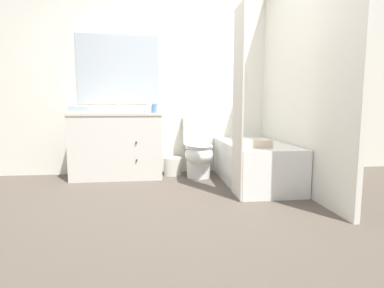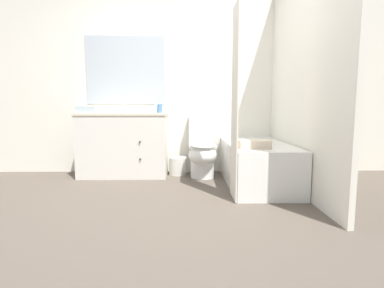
{
  "view_description": "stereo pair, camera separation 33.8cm",
  "coord_description": "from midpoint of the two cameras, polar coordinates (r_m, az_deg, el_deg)",
  "views": [
    {
      "loc": [
        -0.23,
        -2.6,
        0.92
      ],
      "look_at": [
        0.17,
        0.73,
        0.51
      ],
      "focal_mm": 28.0,
      "sensor_mm": 36.0,
      "label": 1
    },
    {
      "loc": [
        0.11,
        -2.62,
        0.92
      ],
      "look_at": [
        0.17,
        0.73,
        0.51
      ],
      "focal_mm": 28.0,
      "sensor_mm": 36.0,
      "label": 2
    }
  ],
  "objects": [
    {
      "name": "ground_plane",
      "position": [
        2.77,
        -5.37,
        -12.46
      ],
      "size": [
        14.0,
        14.0,
        0.0
      ],
      "primitive_type": "plane",
      "color": "brown"
    },
    {
      "name": "wall_back",
      "position": [
        4.28,
        -6.25,
        11.39
      ],
      "size": [
        8.0,
        0.06,
        2.5
      ],
      "color": "white",
      "rests_on": "ground_plane"
    },
    {
      "name": "wall_right",
      "position": [
        3.72,
        15.67,
        11.82
      ],
      "size": [
        0.05,
        2.63,
        2.5
      ],
      "color": "white",
      "rests_on": "ground_plane"
    },
    {
      "name": "vanity_cabinet",
      "position": [
        4.08,
        -16.31,
        -0.19
      ],
      "size": [
        1.17,
        0.54,
        0.85
      ],
      "color": "silver",
      "rests_on": "ground_plane"
    },
    {
      "name": "sink_faucet",
      "position": [
        4.22,
        -16.13,
        6.21
      ],
      "size": [
        0.14,
        0.12,
        0.12
      ],
      "color": "silver",
      "rests_on": "vanity_cabinet"
    },
    {
      "name": "toilet",
      "position": [
        3.96,
        -1.29,
        -1.24
      ],
      "size": [
        0.36,
        0.66,
        0.81
      ],
      "color": "white",
      "rests_on": "ground_plane"
    },
    {
      "name": "bathtub",
      "position": [
        3.71,
        9.13,
        -3.49
      ],
      "size": [
        0.71,
        1.48,
        0.5
      ],
      "color": "white",
      "rests_on": "ground_plane"
    },
    {
      "name": "shower_curtain",
      "position": [
        3.01,
        5.59,
        7.59
      ],
      "size": [
        0.01,
        0.36,
        1.9
      ],
      "color": "silver",
      "rests_on": "ground_plane"
    },
    {
      "name": "wastebasket",
      "position": [
        4.12,
        -6.05,
        -4.25
      ],
      "size": [
        0.24,
        0.24,
        0.24
      ],
      "color": "silver",
      "rests_on": "ground_plane"
    },
    {
      "name": "tissue_box",
      "position": [
        4.15,
        -10.31,
        6.6
      ],
      "size": [
        0.13,
        0.15,
        0.13
      ],
      "color": "silver",
      "rests_on": "vanity_cabinet"
    },
    {
      "name": "soap_dispenser",
      "position": [
        4.06,
        -9.57,
        6.77
      ],
      "size": [
        0.07,
        0.07,
        0.15
      ],
      "color": "#4C7AB2",
      "rests_on": "vanity_cabinet"
    },
    {
      "name": "hand_towel_folded",
      "position": [
        3.99,
        -22.98,
        6.01
      ],
      "size": [
        0.24,
        0.15,
        0.08
      ],
      "color": "silver",
      "rests_on": "vanity_cabinet"
    },
    {
      "name": "bath_towel_folded",
      "position": [
        3.23,
        9.0,
        0.11
      ],
      "size": [
        0.32,
        0.21,
        0.08
      ],
      "color": "beige",
      "rests_on": "bathtub"
    }
  ]
}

